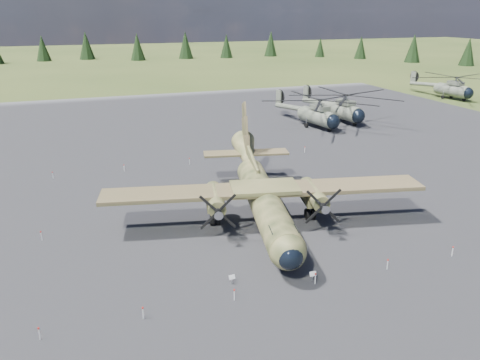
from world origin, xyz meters
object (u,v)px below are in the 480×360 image
object	(u,v)px
helicopter_near	(318,107)
helicopter_far	(454,83)
helicopter_mid	(344,102)
transport_plane	(262,192)

from	to	relation	value
helicopter_near	helicopter_far	size ratio (longest dim) A/B	1.00
helicopter_mid	helicopter_far	distance (m)	36.29
helicopter_near	helicopter_mid	world-z (taller)	helicopter_mid
helicopter_near	helicopter_mid	bearing A→B (deg)	8.82
helicopter_far	helicopter_near	bearing A→B (deg)	-168.98
helicopter_mid	transport_plane	bearing A→B (deg)	-138.03
helicopter_near	transport_plane	bearing A→B (deg)	-136.96
helicopter_far	helicopter_mid	bearing A→B (deg)	-169.10
transport_plane	helicopter_far	size ratio (longest dim) A/B	1.19
helicopter_near	helicopter_far	bearing A→B (deg)	8.14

